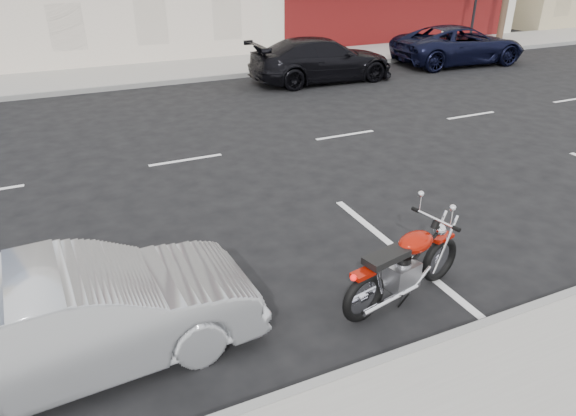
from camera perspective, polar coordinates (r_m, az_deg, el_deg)
name	(u,v)px	position (r m, az deg, el deg)	size (l,w,h in m)	color
ground	(270,147)	(11.99, -1.96, 6.80)	(120.00, 120.00, 0.00)	black
sidewalk_far	(31,84)	(19.53, -26.70, 12.20)	(80.00, 3.40, 0.15)	gray
curb_far	(31,96)	(17.87, -26.65, 11.07)	(80.00, 0.12, 0.16)	gray
fire_hydrant	(443,38)	(25.22, 16.84, 17.68)	(0.20, 0.20, 0.72)	beige
motorcycle	(442,250)	(7.27, 16.74, -4.44)	(2.07, 0.80, 1.05)	black
sedan_silver	(79,318)	(5.96, -22.22, -11.24)	(1.35, 3.88, 1.28)	#A3A6AB
suv_far	(459,45)	(22.12, 18.47, 16.82)	(2.42, 5.26, 1.46)	black
car_far	(322,60)	(18.19, 3.78, 16.13)	(2.04, 5.02, 1.46)	black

